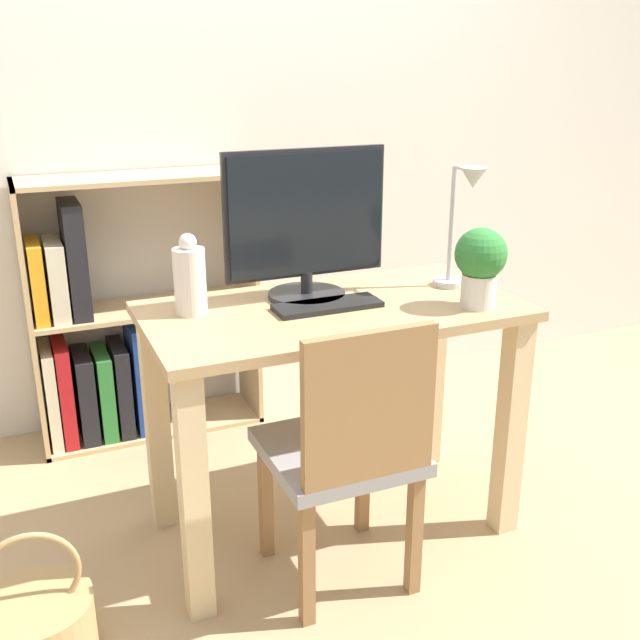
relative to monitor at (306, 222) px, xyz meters
The scene contains 11 objects.
ground_plane 0.99m from the monitor, 71.21° to the right, with size 10.00×10.00×0.00m, color tan.
wall_back 1.02m from the monitor, 87.71° to the left, with size 8.00×0.05×2.60m.
desk 0.42m from the monitor, 71.21° to the right, with size 1.11×0.58×0.75m.
monitor is the anchor object (origin of this frame).
keyboard 0.26m from the monitor, 82.58° to the right, with size 0.32×0.11×0.02m.
vase 0.38m from the monitor, behind, with size 0.09×0.09×0.23m.
desk_lamp 0.48m from the monitor, 14.60° to the right, with size 0.10×0.19×0.39m.
potted_plant 0.52m from the monitor, 33.80° to the right, with size 0.15×0.15×0.24m.
chair 0.67m from the monitor, 96.46° to the right, with size 0.40×0.40×0.82m.
bookshelf 1.10m from the monitor, 122.77° to the left, with size 0.86×0.28×1.03m.
basket 1.30m from the monitor, 158.44° to the right, with size 0.29×0.29×0.37m.
Camera 1 is at (-0.86, -1.90, 1.44)m, focal length 42.00 mm.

